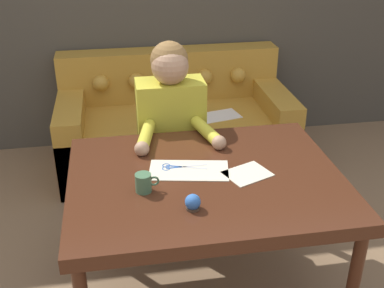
# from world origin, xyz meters

# --- Properties ---
(dining_table) EXTENTS (1.34, 1.04, 0.74)m
(dining_table) POSITION_xyz_m (0.11, 0.08, 0.67)
(dining_table) COLOR #472314
(dining_table) RESTS_ON ground_plane
(couch) EXTENTS (1.80, 0.91, 0.86)m
(couch) POSITION_xyz_m (0.15, 1.59, 0.30)
(couch) COLOR #B7842D
(couch) RESTS_ON ground_plane
(person) EXTENTS (0.50, 0.59, 1.23)m
(person) POSITION_xyz_m (0.03, 0.75, 0.64)
(person) COLOR #33281E
(person) RESTS_ON ground_plane
(pattern_paper_main) EXTENTS (0.43, 0.27, 0.00)m
(pattern_paper_main) POSITION_xyz_m (0.04, 0.14, 0.74)
(pattern_paper_main) COLOR beige
(pattern_paper_main) RESTS_ON dining_table
(pattern_paper_offcut) EXTENTS (0.26, 0.24, 0.00)m
(pattern_paper_offcut) POSITION_xyz_m (0.32, 0.06, 0.74)
(pattern_paper_offcut) COLOR beige
(pattern_paper_offcut) RESTS_ON dining_table
(scissors) EXTENTS (0.23, 0.10, 0.01)m
(scissors) POSITION_xyz_m (-0.02, 0.18, 0.74)
(scissors) COLOR silver
(scissors) RESTS_ON dining_table
(mug) EXTENTS (0.11, 0.08, 0.09)m
(mug) POSITION_xyz_m (-0.20, -0.01, 0.78)
(mug) COLOR #47704C
(mug) RESTS_ON dining_table
(pin_cushion) EXTENTS (0.07, 0.07, 0.07)m
(pin_cushion) POSITION_xyz_m (0.00, -0.19, 0.77)
(pin_cushion) COLOR #4C3828
(pin_cushion) RESTS_ON dining_table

